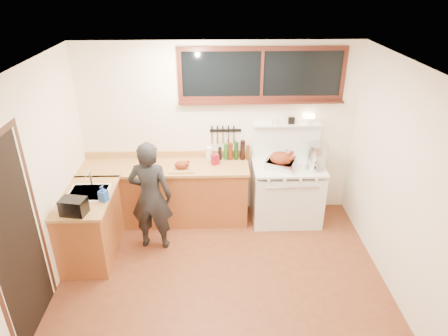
{
  "coord_description": "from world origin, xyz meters",
  "views": [
    {
      "loc": [
        -0.09,
        -3.73,
        3.45
      ],
      "look_at": [
        0.05,
        0.85,
        1.15
      ],
      "focal_mm": 32.0,
      "sensor_mm": 36.0,
      "label": 1
    }
  ],
  "objects_px": {
    "vintage_stove": "(286,191)",
    "man": "(151,197)",
    "roast_turkey": "(281,161)",
    "cutting_board": "(182,166)"
  },
  "relations": [
    {
      "from": "vintage_stove",
      "to": "roast_turkey",
      "type": "xyz_separation_m",
      "value": [
        -0.13,
        -0.07,
        0.53
      ]
    },
    {
      "from": "vintage_stove",
      "to": "cutting_board",
      "type": "distance_m",
      "value": 1.61
    },
    {
      "from": "vintage_stove",
      "to": "man",
      "type": "xyz_separation_m",
      "value": [
        -1.91,
        -0.62,
        0.31
      ]
    },
    {
      "from": "vintage_stove",
      "to": "man",
      "type": "relative_size",
      "value": 1.01
    },
    {
      "from": "man",
      "to": "cutting_board",
      "type": "bearing_deg",
      "value": 53.8
    },
    {
      "from": "vintage_stove",
      "to": "roast_turkey",
      "type": "distance_m",
      "value": 0.55
    },
    {
      "from": "man",
      "to": "cutting_board",
      "type": "distance_m",
      "value": 0.67
    },
    {
      "from": "vintage_stove",
      "to": "man",
      "type": "distance_m",
      "value": 2.03
    },
    {
      "from": "vintage_stove",
      "to": "roast_turkey",
      "type": "height_order",
      "value": "vintage_stove"
    },
    {
      "from": "cutting_board",
      "to": "roast_turkey",
      "type": "distance_m",
      "value": 1.4
    }
  ]
}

